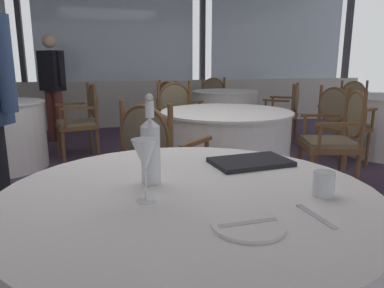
{
  "coord_description": "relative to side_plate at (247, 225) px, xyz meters",
  "views": [
    {
      "loc": [
        -0.38,
        -2.62,
        1.2
      ],
      "look_at": [
        -0.05,
        -1.34,
        0.9
      ],
      "focal_mm": 33.84,
      "sensor_mm": 36.0,
      "label": 1
    }
  ],
  "objects": [
    {
      "name": "butter_knife",
      "position": [
        0.0,
        0.0,
        0.01
      ],
      "size": [
        0.17,
        0.02,
        0.0
      ],
      "primitive_type": "cube",
      "rotation": [
        0.0,
        0.0,
        0.03
      ],
      "color": "silver",
      "rests_on": "foreground_table"
    },
    {
      "name": "dining_chair_3_2",
      "position": [
        1.73,
        1.94,
        -0.2
      ],
      "size": [
        0.58,
        0.62,
        0.96
      ],
      "rotation": [
        0.0,
        0.0,
        9.13
      ],
      "color": "brown",
      "rests_on": "ground_plane"
    },
    {
      "name": "dining_chair_3_0",
      "position": [
        0.52,
        3.24,
        -0.2
      ],
      "size": [
        0.6,
        0.55,
        0.97
      ],
      "rotation": [
        0.0,
        0.0,
        4.94
      ],
      "color": "brown",
      "rests_on": "ground_plane"
    },
    {
      "name": "dining_chair_2_1",
      "position": [
        1.63,
        5.33,
        -0.22
      ],
      "size": [
        0.58,
        0.52,
        0.92
      ],
      "rotation": [
        0.0,
        0.0,
        10.86
      ],
      "color": "brown",
      "rests_on": "ground_plane"
    },
    {
      "name": "dining_chair_2_2",
      "position": [
        0.64,
        4.06,
        -0.22
      ],
      "size": [
        0.6,
        0.64,
        0.95
      ],
      "rotation": [
        0.0,
        0.0,
        12.95
      ],
      "color": "brown",
      "rests_on": "ground_plane"
    },
    {
      "name": "wine_glass",
      "position": [
        -0.24,
        0.25,
        0.14
      ],
      "size": [
        0.09,
        0.09,
        0.2
      ],
      "color": "white",
      "rests_on": "foreground_table"
    },
    {
      "name": "diner_person_1",
      "position": [
        -1.03,
        4.95,
        0.13
      ],
      "size": [
        0.4,
        0.4,
        1.59
      ],
      "rotation": [
        0.0,
        0.0,
        3.94
      ],
      "color": "brown",
      "rests_on": "ground_plane"
    },
    {
      "name": "window_wall_far",
      "position": [
        0.0,
        6.02,
        0.4
      ],
      "size": [
        10.18,
        0.14,
        2.93
      ],
      "color": "beige",
      "rests_on": "ground_plane"
    },
    {
      "name": "side_plate",
      "position": [
        0.0,
        0.0,
        0.0
      ],
      "size": [
        0.21,
        0.21,
        0.01
      ],
      "primitive_type": "cylinder",
      "color": "white",
      "rests_on": "foreground_table"
    },
    {
      "name": "background_table_3",
      "position": [
        0.75,
        2.24,
        -0.39
      ],
      "size": [
        1.2,
        1.2,
        0.76
      ],
      "color": "white",
      "rests_on": "ground_plane"
    },
    {
      "name": "dining_chair_3_1",
      "position": [
        -0.01,
        1.54,
        -0.22
      ],
      "size": [
        0.66,
        0.66,
        0.95
      ],
      "rotation": [
        0.0,
        0.0,
        7.03
      ],
      "color": "brown",
      "rests_on": "ground_plane"
    },
    {
      "name": "dining_chair_2_0",
      "position": [
        2.24,
        3.85,
        -0.24
      ],
      "size": [
        0.65,
        0.66,
        0.9
      ],
      "rotation": [
        0.0,
        0.0,
        8.76
      ],
      "color": "brown",
      "rests_on": "ground_plane"
    },
    {
      "name": "ground_plane",
      "position": [
        0.0,
        1.77,
        -0.77
      ],
      "size": [
        14.7,
        14.7,
        0.0
      ],
      "primitive_type": "plane",
      "color": "#47384C"
    },
    {
      "name": "water_bottle",
      "position": [
        -0.2,
        0.43,
        0.13
      ],
      "size": [
        0.07,
        0.07,
        0.33
      ],
      "color": "white",
      "rests_on": "foreground_table"
    },
    {
      "name": "dining_chair_1_0",
      "position": [
        3.55,
        4.02,
        -0.24
      ],
      "size": [
        0.61,
        0.56,
        0.91
      ],
      "rotation": [
        0.0,
        0.0,
        4.47
      ],
      "color": "brown",
      "rests_on": "ground_plane"
    },
    {
      "name": "dinner_fork",
      "position": [
        0.22,
        0.01,
        -0.0
      ],
      "size": [
        0.03,
        0.17,
        0.0
      ],
      "primitive_type": "cube",
      "rotation": [
        0.0,
        0.0,
        1.63
      ],
      "color": "silver",
      "rests_on": "foreground_table"
    },
    {
      "name": "foreground_table",
      "position": [
        -0.08,
        0.31,
        -0.39
      ],
      "size": [
        1.31,
        1.31,
        0.76
      ],
      "color": "white",
      "rests_on": "ground_plane"
    },
    {
      "name": "background_table_2",
      "position": [
        1.51,
        4.41,
        -0.39
      ],
      "size": [
        1.01,
        1.01,
        0.76
      ],
      "color": "white",
      "rests_on": "ground_plane"
    },
    {
      "name": "menu_book",
      "position": [
        0.26,
        0.57,
        0.01
      ],
      "size": [
        0.35,
        0.24,
        0.02
      ],
      "primitive_type": "cube",
      "rotation": [
        0.0,
        0.0,
        0.11
      ],
      "color": "black",
      "rests_on": "foreground_table"
    },
    {
      "name": "dining_chair_1_1",
      "position": [
        2.32,
        2.74,
        -0.22
      ],
      "size": [
        0.57,
        0.62,
        0.93
      ],
      "rotation": [
        0.0,
        0.0,
        6.56
      ],
      "color": "brown",
      "rests_on": "ground_plane"
    },
    {
      "name": "dining_chair_0_0",
      "position": [
        -0.57,
        3.79,
        -0.22
      ],
      "size": [
        0.55,
        0.6,
        0.94
      ],
      "rotation": [
        0.0,
        0.0,
        3.36
      ],
      "color": "brown",
      "rests_on": "ground_plane"
    },
    {
      "name": "water_tumbler",
      "position": [
        0.34,
        0.16,
        0.04
      ],
      "size": [
        0.07,
        0.07,
        0.08
      ],
      "primitive_type": "cylinder",
      "color": "white",
      "rests_on": "foreground_table"
    }
  ]
}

